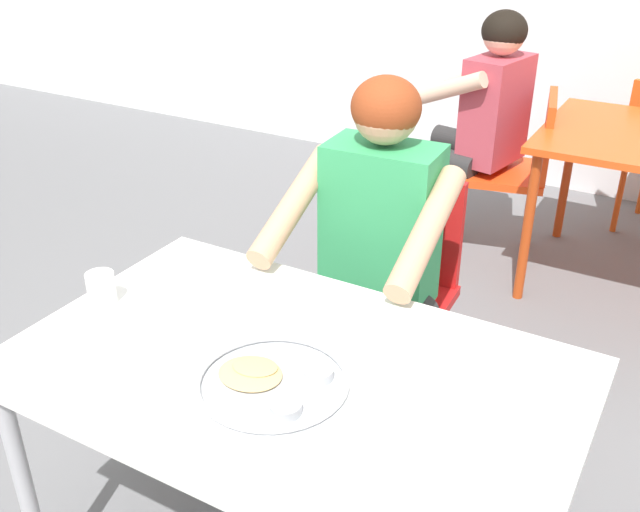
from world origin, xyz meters
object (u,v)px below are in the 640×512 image
table_foreground (292,389)px  patron_background (477,112)px  drinking_cup (101,287)px  chair_foreground (393,282)px  diner_foreground (369,245)px  chair_red_left (516,164)px  thali_tray (273,382)px

table_foreground → patron_background: patron_background is taller
table_foreground → patron_background: (-0.30, 2.18, 0.06)m
drinking_cup → chair_foreground: bearing=62.2°
table_foreground → diner_foreground: diner_foreground is taller
chair_red_left → drinking_cup: bearing=-102.4°
thali_tray → drinking_cup: drinking_cup is taller
thali_tray → chair_red_left: chair_red_left is taller
diner_foreground → patron_background: size_ratio=1.02×
thali_tray → diner_foreground: bearing=99.4°
diner_foreground → patron_background: (-0.19, 1.56, -0.01)m
drinking_cup → patron_background: (0.27, 2.19, -0.05)m
diner_foreground → patron_background: bearing=97.0°
thali_tray → chair_foreground: 0.97m
diner_foreground → drinking_cup: bearing=-125.9°
chair_foreground → diner_foreground: 0.32m
diner_foreground → chair_red_left: diner_foreground is taller
chair_foreground → drinking_cup: bearing=-117.8°
table_foreground → chair_red_left: bearing=92.3°
table_foreground → drinking_cup: (-0.57, -0.01, 0.11)m
patron_background → thali_tray: bearing=-82.3°
table_foreground → chair_foreground: chair_foreground is taller
patron_background → chair_red_left: bearing=3.8°
table_foreground → chair_foreground: size_ratio=1.54×
table_foreground → chair_red_left: chair_red_left is taller
drinking_cup → chair_foreground: size_ratio=0.10×
chair_red_left → patron_background: 0.31m
diner_foreground → thali_tray: bearing=-80.6°
thali_tray → chair_foreground: bearing=97.7°
drinking_cup → diner_foreground: bearing=54.1°
table_foreground → thali_tray: thali_tray is taller
table_foreground → chair_red_left: 2.20m
drinking_cup → chair_red_left: (0.48, 2.20, -0.28)m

